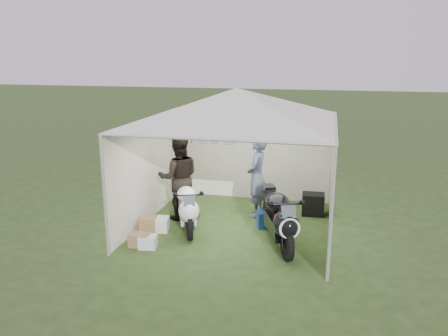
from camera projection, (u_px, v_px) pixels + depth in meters
The scene contains 12 objects.
ground at pixel (235, 226), 9.61m from camera, with size 80.00×80.00×0.00m, color #283C18.
canopy_tent at pixel (237, 109), 9.00m from camera, with size 5.66×5.66×3.00m.
motorcycle_white at pixel (187, 206), 9.30m from camera, with size 0.96×1.80×0.93m.
motorcycle_black at pixel (279, 217), 8.47m from camera, with size 1.02×2.05×1.05m.
paddock_stand at pixel (268, 219), 9.51m from camera, with size 0.46×0.29×0.35m, color blue.
person_dark_jacket at pixel (179, 178), 9.83m from camera, with size 0.94×0.73×1.93m, color black.
person_blue_jacket at pixel (257, 177), 9.99m from camera, with size 0.69×0.45×1.89m, color slate.
equipment_box at pixel (313, 204), 10.22m from camera, with size 0.51×0.41×0.51m, color black.
crate_0 at pixel (158, 224), 9.31m from camera, with size 0.44×0.34×0.29m, color silver.
crate_1 at pixel (148, 224), 9.28m from camera, with size 0.35×0.35×0.31m, color olive.
crate_2 at pixel (148, 242), 8.48m from camera, with size 0.33×0.28×0.25m, color silver.
crate_3 at pixel (140, 240), 8.55m from camera, with size 0.39×0.28×0.26m, color brown.
Camera 1 is at (1.88, -8.79, 3.64)m, focal length 35.00 mm.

